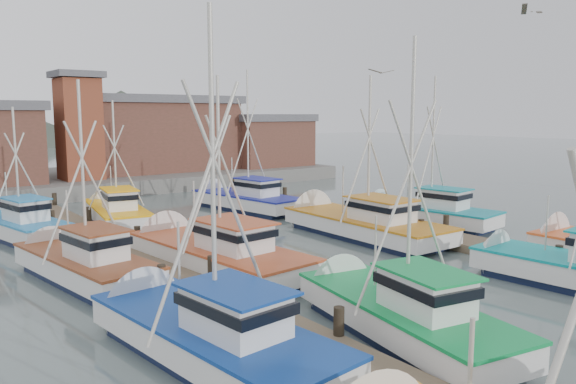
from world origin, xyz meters
TOP-DOWN VIEW (x-y plane):
  - ground at (0.00, 0.00)m, footprint 260.00×260.00m
  - dock_left at (-7.00, 4.04)m, footprint 2.30×46.00m
  - dock_right at (7.00, 4.04)m, footprint 2.30×46.00m
  - quay at (0.00, 37.00)m, footprint 44.00×16.00m
  - shed_center at (6.00, 37.00)m, footprint 14.84×9.54m
  - shed_right at (17.00, 34.00)m, footprint 8.48×6.36m
  - lookout_tower at (-2.00, 33.00)m, footprint 3.60×3.60m
  - boat_4 at (-3.97, -2.11)m, footprint 3.96×8.64m
  - boat_5 at (4.71, -3.02)m, footprint 3.24×8.44m
  - boat_6 at (-9.26, -0.12)m, footprint 3.96×9.09m
  - boat_8 at (-4.75, 7.37)m, footprint 4.00×10.15m
  - boat_9 at (4.59, 8.14)m, footprint 3.86×10.50m
  - boat_10 at (-9.61, 8.94)m, footprint 3.58×8.52m
  - boat_11 at (9.88, 8.23)m, footprint 3.80×8.89m
  - boat_12 at (-4.40, 19.19)m, footprint 3.85×8.55m
  - boat_13 at (4.23, 18.87)m, footprint 4.00×9.33m
  - boat_14 at (-9.93, 18.60)m, footprint 3.83×8.27m
  - gull_near at (-0.46, -3.93)m, footprint 1.50×0.66m
  - gull_far at (3.79, 5.86)m, footprint 1.55×0.64m

SIDE VIEW (x-z plane):
  - ground at x=0.00m, z-range 0.00..0.00m
  - dock_left at x=-7.00m, z-range -0.54..0.96m
  - dock_right at x=7.00m, z-range -0.54..0.96m
  - quay at x=0.00m, z-range 0.00..1.20m
  - boat_12 at x=-4.40m, z-range -3.25..4.60m
  - boat_14 at x=-9.93m, z-range -3.02..4.37m
  - boat_5 at x=4.71m, z-range -3.37..4.72m
  - boat_8 at x=-4.75m, z-range -3.75..5.11m
  - boat_10 at x=-9.61m, z-range -3.48..4.85m
  - boat_9 at x=4.59m, z-range -3.99..5.35m
  - boat_4 at x=-3.97m, z-range -3.90..5.26m
  - boat_11 at x=9.88m, z-range -3.95..5.32m
  - boat_13 at x=4.23m, z-range -4.34..5.71m
  - boat_6 at x=-9.26m, z-range -4.21..5.58m
  - shed_right at x=17.00m, z-range 1.24..6.44m
  - shed_center at x=6.00m, z-range 1.24..8.14m
  - lookout_tower at x=-2.00m, z-range 1.30..9.80m
  - gull_far at x=3.79m, z-range 8.27..8.51m
  - gull_near at x=-0.46m, z-range 9.22..9.46m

